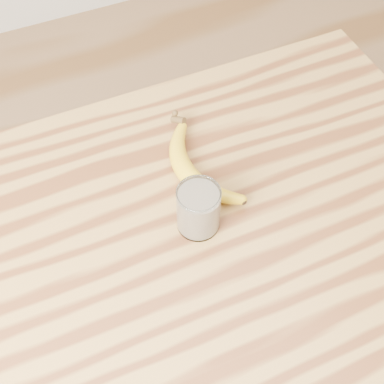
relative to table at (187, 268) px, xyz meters
name	(u,v)px	position (x,y,z in m)	size (l,w,h in m)	color
room	(183,38)	(0.00, 0.00, 0.58)	(4.04, 4.04, 2.70)	olive
table	(187,268)	(0.00, 0.00, 0.00)	(1.20, 0.80, 0.90)	olive
smoothie_glass	(198,209)	(0.03, 0.01, 0.18)	(0.08, 0.08, 0.10)	white
banana	(186,173)	(0.05, 0.12, 0.15)	(0.12, 0.33, 0.04)	gold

